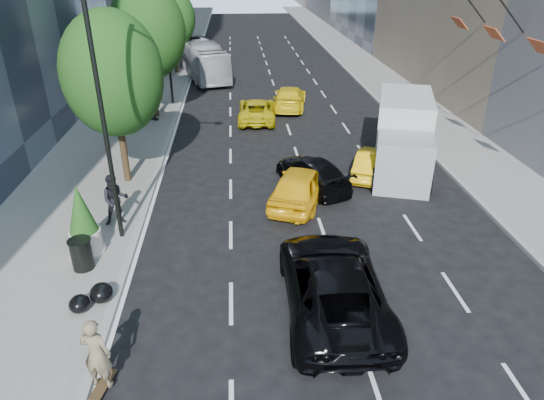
{
  "coord_description": "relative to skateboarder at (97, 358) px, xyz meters",
  "views": [
    {
      "loc": [
        -2.17,
        -11.73,
        9.44
      ],
      "look_at": [
        -0.97,
        3.62,
        1.6
      ],
      "focal_mm": 32.0,
      "sensor_mm": 36.0,
      "label": 1
    }
  ],
  "objects": [
    {
      "name": "ground",
      "position": [
        5.6,
        3.0,
        -0.98
      ],
      "size": [
        160.0,
        160.0,
        0.0
      ],
      "primitive_type": "plane",
      "color": "black",
      "rests_on": "ground"
    },
    {
      "name": "sidewalk_left",
      "position": [
        -3.4,
        33.0,
        -0.91
      ],
      "size": [
        6.0,
        120.0,
        0.15
      ],
      "primitive_type": "cube",
      "color": "slate",
      "rests_on": "ground"
    },
    {
      "name": "sidewalk_right",
      "position": [
        15.6,
        33.0,
        -0.91
      ],
      "size": [
        4.0,
        120.0,
        0.15
      ],
      "primitive_type": "cube",
      "color": "slate",
      "rests_on": "ground"
    },
    {
      "name": "lamp_near",
      "position": [
        -0.72,
        7.0,
        4.83
      ],
      "size": [
        2.13,
        0.22,
        10.0
      ],
      "color": "black",
      "rests_on": "sidewalk_left"
    },
    {
      "name": "lamp_far",
      "position": [
        -0.72,
        25.0,
        4.83
      ],
      "size": [
        2.13,
        0.22,
        10.0
      ],
      "color": "black",
      "rests_on": "sidewalk_left"
    },
    {
      "name": "tree_near",
      "position": [
        -1.6,
        12.0,
        3.99
      ],
      "size": [
        4.2,
        4.2,
        7.46
      ],
      "color": "black",
      "rests_on": "sidewalk_left"
    },
    {
      "name": "tree_mid",
      "position": [
        -1.6,
        22.0,
        4.34
      ],
      "size": [
        4.5,
        4.5,
        7.99
      ],
      "color": "black",
      "rests_on": "sidewalk_left"
    },
    {
      "name": "tree_far",
      "position": [
        -1.6,
        35.0,
        3.64
      ],
      "size": [
        3.9,
        3.9,
        6.92
      ],
      "color": "black",
      "rests_on": "sidewalk_left"
    },
    {
      "name": "traffic_signal",
      "position": [
        -0.8,
        43.0,
        3.25
      ],
      "size": [
        2.48,
        0.53,
        5.2
      ],
      "color": "black",
      "rests_on": "sidewalk_left"
    },
    {
      "name": "facade_flags",
      "position": [
        16.24,
        13.0,
        5.2
      ],
      "size": [
        1.85,
        13.3,
        2.05
      ],
      "color": "black",
      "rests_on": "ground"
    },
    {
      "name": "skateboarder",
      "position": [
        0.0,
        0.0,
        0.0
      ],
      "size": [
        0.8,
        0.62,
        1.96
      ],
      "primitive_type": "imported",
      "rotation": [
        0.0,
        0.0,
        2.91
      ],
      "color": "#736448",
      "rests_on": "ground"
    },
    {
      "name": "black_sedan_lincoln",
      "position": [
        6.1,
        2.55,
        -0.13
      ],
      "size": [
        2.97,
        6.19,
        1.7
      ],
      "primitive_type": "imported",
      "rotation": [
        0.0,
        0.0,
        3.12
      ],
      "color": "black",
      "rests_on": "ground"
    },
    {
      "name": "black_sedan_mercedes",
      "position": [
        6.8,
        11.0,
        -0.31
      ],
      "size": [
        3.4,
        4.99,
        1.34
      ],
      "primitive_type": "imported",
      "rotation": [
        0.0,
        0.0,
        3.51
      ],
      "color": "black",
      "rests_on": "ground"
    },
    {
      "name": "taxi_a",
      "position": [
        6.05,
        9.5,
        -0.18
      ],
      "size": [
        3.47,
        5.03,
        1.59
      ],
      "primitive_type": "imported",
      "rotation": [
        0.0,
        0.0,
        2.76
      ],
      "color": "yellow",
      "rests_on": "ground"
    },
    {
      "name": "taxi_b",
      "position": [
        9.8,
        12.0,
        -0.33
      ],
      "size": [
        2.8,
        4.14,
        1.29
      ],
      "primitive_type": "imported",
      "rotation": [
        0.0,
        0.0,
        2.74
      ],
      "color": "#FFB90D",
      "rests_on": "ground"
    },
    {
      "name": "taxi_c",
      "position": [
        4.78,
        21.0,
        -0.3
      ],
      "size": [
        2.5,
        4.97,
        1.35
      ],
      "primitive_type": "imported",
      "rotation": [
        0.0,
        0.0,
        3.09
      ],
      "color": "#D0BB0A",
      "rests_on": "ground"
    },
    {
      "name": "taxi_d",
      "position": [
        7.14,
        23.5,
        -0.25
      ],
      "size": [
        2.91,
        5.32,
        1.46
      ],
      "primitive_type": "imported",
      "rotation": [
        0.0,
        0.0,
        2.96
      ],
      "color": "yellow",
      "rests_on": "ground"
    },
    {
      "name": "city_bus",
      "position": [
        0.8,
        33.57,
        0.49
      ],
      "size": [
        5.02,
        10.87,
        2.95
      ],
      "primitive_type": "imported",
      "rotation": [
        0.0,
        0.0,
        0.25
      ],
      "color": "#B6B9BC",
      "rests_on": "ground"
    },
    {
      "name": "box_truck",
      "position": [
        11.48,
        12.96,
        0.71
      ],
      "size": [
        4.41,
        7.36,
        3.32
      ],
      "rotation": [
        0.0,
        0.0,
        -0.3
      ],
      "color": "#BDBDBD",
      "rests_on": "ground"
    },
    {
      "name": "pedestrian_a",
      "position": [
        -1.2,
        7.96,
        0.18
      ],
      "size": [
        1.15,
        1.0,
        2.01
      ],
      "primitive_type": "imported",
      "rotation": [
        0.0,
        0.0,
        0.27
      ],
      "color": "black",
      "rests_on": "sidewalk_left"
    },
    {
      "name": "pedestrian_b",
      "position": [
        -1.63,
        21.0,
        0.15
      ],
      "size": [
        1.21,
        1.04,
        1.95
      ],
      "primitive_type": "imported",
      "rotation": [
        0.0,
        0.0,
        2.54
      ],
      "color": "black",
      "rests_on": "sidewalk_left"
    },
    {
      "name": "trash_can",
      "position": [
        -1.74,
        5.0,
        -0.32
      ],
      "size": [
        0.69,
        0.69,
        1.03
      ],
      "primitive_type": "cylinder",
      "color": "black",
      "rests_on": "sidewalk_left"
    },
    {
      "name": "planter_shrub",
      "position": [
        -1.86,
        6.0,
        0.39
      ],
      "size": [
        1.06,
        1.06,
        2.55
      ],
      "color": "beige",
      "rests_on": "sidewalk_left"
    },
    {
      "name": "garbage_bags",
      "position": [
        -0.95,
        3.04,
        -0.56
      ],
      "size": [
        1.17,
        1.12,
        0.58
      ],
      "color": "black",
      "rests_on": "sidewalk_left"
    }
  ]
}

